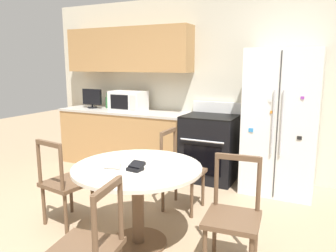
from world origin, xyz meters
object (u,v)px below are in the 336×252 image
Objects in this scene: countertop_tv at (92,98)px; dining_chair_left at (65,183)px; counter_bottle at (108,102)px; candle_glass at (127,159)px; dining_chair_far at (181,172)px; wallet at (136,167)px; dining_chair_near at (88,250)px; refrigerator at (281,122)px; dining_chair_right at (233,217)px; oven_range at (210,147)px; microwave at (128,101)px.

countertop_tv is 2.37m from dining_chair_left.
counter_bottle is 2.65m from candle_glass.
counter_bottle reaches higher than dining_chair_far.
dining_chair_near is at bearing -83.45° from wallet.
wallet is (-0.91, -2.01, -0.14)m from refrigerator.
dining_chair_right is at bearing -33.71° from countertop_tv.
wallet is (2.09, -2.06, -0.30)m from countertop_tv.
oven_range is 1.48m from microwave.
dining_chair_far and dining_chair_right have the same top height.
wallet is at bearing -114.48° from refrigerator.
oven_range is at bearing 178.19° from refrigerator.
counter_bottle is at bearing 25.05° from dining_chair_near.
dining_chair_right is 1.05m from candle_glass.
counter_bottle reaches higher than wallet.
refrigerator is at bearing 65.52° from wallet.
countertop_tv is 0.39× the size of dining_chair_far.
wallet is at bearing -37.31° from candle_glass.
oven_range is 7.88× the size of wallet.
dining_chair_far is 1.17m from dining_chair_right.
refrigerator is 1.47m from dining_chair_far.
wallet is (1.38, -2.05, -0.29)m from microwave.
dining_chair_near is 1.00× the size of dining_chair_right.
wallet is (-0.00, -0.96, 0.33)m from dining_chair_far.
microwave is 0.50m from counter_bottle.
candle_glass is at bearing -45.07° from countertop_tv.
counter_bottle is 2.33m from dining_chair_left.
oven_range is 1.08m from dining_chair_far.
oven_range is (-0.94, 0.03, -0.44)m from refrigerator.
dining_chair_near is 1.00× the size of dining_chair_left.
wallet is at bearing -49.29° from counter_bottle.
oven_range is at bearing 90.66° from wallet.
refrigerator is at bearing -3.22° from counter_bottle.
counter_bottle is 3.42m from dining_chair_right.
microwave is at bearing 123.98° from wallet.
microwave is 3.22m from dining_chair_near.
wallet is (1.86, -2.16, -0.23)m from counter_bottle.
candle_glass is (-0.99, 0.02, 0.35)m from dining_chair_right.
microwave reaches higher than dining_chair_right.
countertop_tv is 3.61m from dining_chair_near.
countertop_tv is 2.73m from candle_glass.
dining_chair_right is at bearing -0.98° from candle_glass.
dining_chair_far is at bearing -5.82° from dining_chair_near.
dining_chair_far is at bearing -38.28° from microwave.
refrigerator is 3.36× the size of microwave.
oven_range is at bearing -71.80° from dining_chair_right.
countertop_tv is (-0.72, 0.01, 0.01)m from microwave.
dining_chair_left is at bearing -133.90° from refrigerator.
counter_bottle is at bearing 166.26° from microwave.
countertop_tv is at bearing -117.23° from dining_chair_far.
dining_chair_right is at bearing -41.35° from microwave.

